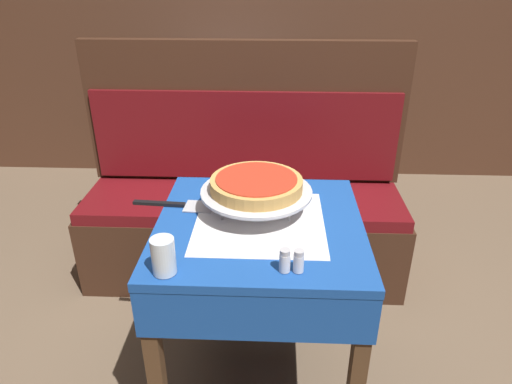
{
  "coord_description": "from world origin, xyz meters",
  "views": [
    {
      "loc": [
        0.05,
        -1.35,
        1.54
      ],
      "look_at": [
        -0.01,
        0.05,
        0.84
      ],
      "focal_mm": 32.0,
      "sensor_mm": 36.0,
      "label": 1
    }
  ],
  "objects_px": {
    "water_glass_near": "(163,256)",
    "deep_dish_pizza": "(256,184)",
    "pizza_pan_stand": "(256,193)",
    "dining_table_front": "(260,251)",
    "condiment_caddy": "(207,92)",
    "dining_table_rear": "(224,113)",
    "pizza_server": "(176,205)",
    "salt_shaker": "(285,260)",
    "booth_bench": "(244,214)",
    "pepper_shaker": "(299,261)"
  },
  "relations": [
    {
      "from": "water_glass_near",
      "to": "deep_dish_pizza",
      "type": "bearing_deg",
      "value": 56.42
    },
    {
      "from": "pizza_pan_stand",
      "to": "dining_table_front",
      "type": "bearing_deg",
      "value": -79.09
    },
    {
      "from": "dining_table_front",
      "to": "condiment_caddy",
      "type": "distance_m",
      "value": 1.63
    },
    {
      "from": "dining_table_rear",
      "to": "pizza_server",
      "type": "xyz_separation_m",
      "value": [
        -0.02,
        -1.47,
        0.1
      ]
    },
    {
      "from": "dining_table_front",
      "to": "deep_dish_pizza",
      "type": "height_order",
      "value": "deep_dish_pizza"
    },
    {
      "from": "salt_shaker",
      "to": "dining_table_front",
      "type": "bearing_deg",
      "value": 106.57
    },
    {
      "from": "pizza_pan_stand",
      "to": "water_glass_near",
      "type": "relative_size",
      "value": 3.53
    },
    {
      "from": "dining_table_rear",
      "to": "water_glass_near",
      "type": "height_order",
      "value": "water_glass_near"
    },
    {
      "from": "booth_bench",
      "to": "pizza_server",
      "type": "xyz_separation_m",
      "value": [
        -0.2,
        -0.66,
        0.4
      ]
    },
    {
      "from": "water_glass_near",
      "to": "condiment_caddy",
      "type": "relative_size",
      "value": 0.74
    },
    {
      "from": "condiment_caddy",
      "to": "pizza_server",
      "type": "bearing_deg",
      "value": -86.53
    },
    {
      "from": "water_glass_near",
      "to": "condiment_caddy",
      "type": "distance_m",
      "value": 1.87
    },
    {
      "from": "pizza_pan_stand",
      "to": "dining_table_rear",
      "type": "bearing_deg",
      "value": 100.46
    },
    {
      "from": "dining_table_rear",
      "to": "pizza_server",
      "type": "distance_m",
      "value": 1.48
    },
    {
      "from": "dining_table_rear",
      "to": "water_glass_near",
      "type": "bearing_deg",
      "value": -89.07
    },
    {
      "from": "dining_table_rear",
      "to": "condiment_caddy",
      "type": "xyz_separation_m",
      "value": [
        -0.11,
        -0.0,
        0.14
      ]
    },
    {
      "from": "salt_shaker",
      "to": "condiment_caddy",
      "type": "relative_size",
      "value": 0.48
    },
    {
      "from": "pizza_pan_stand",
      "to": "pepper_shaker",
      "type": "relative_size",
      "value": 5.57
    },
    {
      "from": "condiment_caddy",
      "to": "deep_dish_pizza",
      "type": "bearing_deg",
      "value": -75.66
    },
    {
      "from": "deep_dish_pizza",
      "to": "pizza_pan_stand",
      "type": "bearing_deg",
      "value": 131.19
    },
    {
      "from": "pizza_pan_stand",
      "to": "condiment_caddy",
      "type": "bearing_deg",
      "value": 104.34
    },
    {
      "from": "dining_table_front",
      "to": "salt_shaker",
      "type": "xyz_separation_m",
      "value": [
        0.08,
        -0.27,
        0.16
      ]
    },
    {
      "from": "pizza_pan_stand",
      "to": "water_glass_near",
      "type": "distance_m",
      "value": 0.45
    },
    {
      "from": "pizza_server",
      "to": "water_glass_near",
      "type": "distance_m",
      "value": 0.4
    },
    {
      "from": "dining_table_rear",
      "to": "booth_bench",
      "type": "bearing_deg",
      "value": -77.44
    },
    {
      "from": "dining_table_rear",
      "to": "pizza_pan_stand",
      "type": "bearing_deg",
      "value": -79.54
    },
    {
      "from": "water_glass_near",
      "to": "condiment_caddy",
      "type": "xyz_separation_m",
      "value": [
        -0.14,
        1.87,
        -0.01
      ]
    },
    {
      "from": "booth_bench",
      "to": "condiment_caddy",
      "type": "xyz_separation_m",
      "value": [
        -0.29,
        0.81,
        0.44
      ]
    },
    {
      "from": "dining_table_front",
      "to": "salt_shaker",
      "type": "relative_size",
      "value": 10.36
    },
    {
      "from": "dining_table_front",
      "to": "salt_shaker",
      "type": "distance_m",
      "value": 0.33
    },
    {
      "from": "pizza_server",
      "to": "water_glass_near",
      "type": "height_order",
      "value": "water_glass_near"
    },
    {
      "from": "booth_bench",
      "to": "pizza_pan_stand",
      "type": "height_order",
      "value": "booth_bench"
    },
    {
      "from": "deep_dish_pizza",
      "to": "water_glass_near",
      "type": "distance_m",
      "value": 0.45
    },
    {
      "from": "dining_table_rear",
      "to": "pizza_server",
      "type": "height_order",
      "value": "pizza_server"
    },
    {
      "from": "booth_bench",
      "to": "pizza_server",
      "type": "height_order",
      "value": "booth_bench"
    },
    {
      "from": "salt_shaker",
      "to": "water_glass_near",
      "type": "bearing_deg",
      "value": -176.36
    },
    {
      "from": "salt_shaker",
      "to": "pepper_shaker",
      "type": "height_order",
      "value": "salt_shaker"
    },
    {
      "from": "pepper_shaker",
      "to": "salt_shaker",
      "type": "bearing_deg",
      "value": 180.0
    },
    {
      "from": "salt_shaker",
      "to": "condiment_caddy",
      "type": "distance_m",
      "value": 1.91
    },
    {
      "from": "dining_table_front",
      "to": "booth_bench",
      "type": "bearing_deg",
      "value": 98.22
    },
    {
      "from": "pizza_pan_stand",
      "to": "condiment_caddy",
      "type": "height_order",
      "value": "condiment_caddy"
    },
    {
      "from": "water_glass_near",
      "to": "pizza_server",
      "type": "bearing_deg",
      "value": 96.74
    },
    {
      "from": "booth_bench",
      "to": "pizza_pan_stand",
      "type": "xyz_separation_m",
      "value": [
        0.1,
        -0.68,
        0.47
      ]
    },
    {
      "from": "salt_shaker",
      "to": "booth_bench",
      "type": "bearing_deg",
      "value": 100.49
    },
    {
      "from": "pizza_server",
      "to": "dining_table_rear",
      "type": "bearing_deg",
      "value": 89.36
    },
    {
      "from": "dining_table_rear",
      "to": "condiment_caddy",
      "type": "height_order",
      "value": "condiment_caddy"
    },
    {
      "from": "booth_bench",
      "to": "deep_dish_pizza",
      "type": "bearing_deg",
      "value": -82.07
    },
    {
      "from": "booth_bench",
      "to": "water_glass_near",
      "type": "height_order",
      "value": "booth_bench"
    },
    {
      "from": "deep_dish_pizza",
      "to": "condiment_caddy",
      "type": "relative_size",
      "value": 2.14
    },
    {
      "from": "dining_table_front",
      "to": "dining_table_rear",
      "type": "distance_m",
      "value": 1.6
    }
  ]
}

